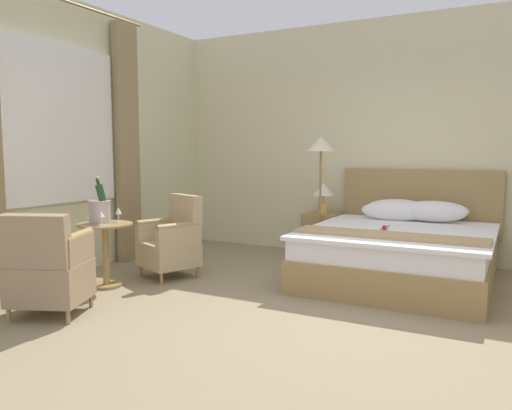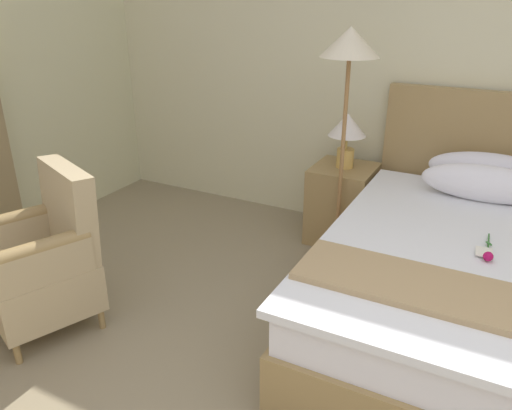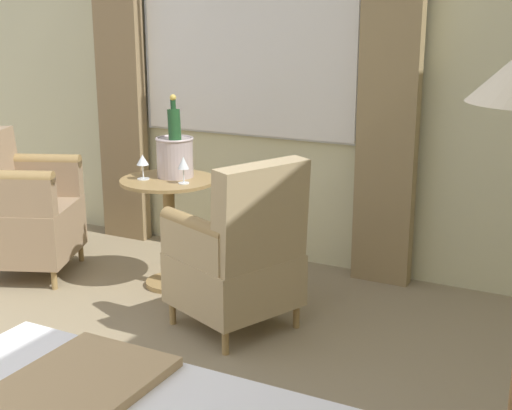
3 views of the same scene
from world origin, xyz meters
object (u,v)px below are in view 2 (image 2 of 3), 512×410
Objects in this scene: bedside_lamp at (347,130)px; floor_lamp_brass at (349,66)px; bed at (510,283)px; armchair_by_window at (45,261)px; nightstand at (342,204)px.

floor_lamp_brass is at bearing -76.84° from bedside_lamp.
floor_lamp_brass reaches higher than bed.
armchair_by_window is at bearing -122.15° from bedside_lamp.
bed is 1.51m from bedside_lamp.
bed is 2.57m from armchair_by_window.
floor_lamp_brass reaches higher than bedside_lamp.
nightstand is 0.37× the size of floor_lamp_brass.
nightstand is 1.12m from floor_lamp_brass.
floor_lamp_brass reaches higher than armchair_by_window.
nightstand is (-1.20, 0.74, -0.04)m from bed.
bed is 1.41m from nightstand.
nightstand is 1.47× the size of bedside_lamp.
floor_lamp_brass is (-1.13, 0.45, 1.03)m from bed.
floor_lamp_brass is (0.07, -0.30, 1.07)m from nightstand.
bed reaches higher than bedside_lamp.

